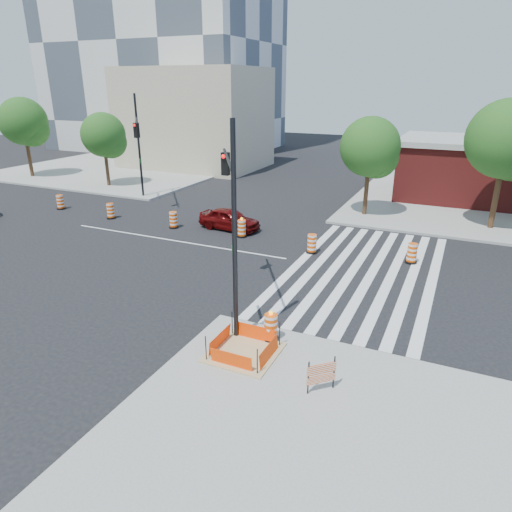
% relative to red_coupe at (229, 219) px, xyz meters
% --- Properties ---
extents(ground, '(120.00, 120.00, 0.00)m').
position_rel_red_coupe_xyz_m(ground, '(-1.97, -3.24, -0.66)').
color(ground, black).
rests_on(ground, ground).
extents(sidewalk_ne, '(22.00, 22.00, 0.15)m').
position_rel_red_coupe_xyz_m(sidewalk_ne, '(16.03, 14.76, -0.59)').
color(sidewalk_ne, gray).
rests_on(sidewalk_ne, ground).
extents(sidewalk_nw, '(22.00, 22.00, 0.15)m').
position_rel_red_coupe_xyz_m(sidewalk_nw, '(-19.97, 14.76, -0.59)').
color(sidewalk_nw, gray).
rests_on(sidewalk_nw, ground).
extents(crosswalk_east, '(6.75, 13.50, 0.01)m').
position_rel_red_coupe_xyz_m(crosswalk_east, '(8.98, -3.24, -0.66)').
color(crosswalk_east, silver).
rests_on(crosswalk_east, ground).
extents(lane_centerline, '(14.00, 0.12, 0.01)m').
position_rel_red_coupe_xyz_m(lane_centerline, '(-1.97, -3.24, -0.66)').
color(lane_centerline, silver).
rests_on(lane_centerline, ground).
extents(excavation_pit, '(2.20, 2.20, 0.90)m').
position_rel_red_coupe_xyz_m(excavation_pit, '(7.03, -12.24, -0.44)').
color(excavation_pit, tan).
rests_on(excavation_pit, ground).
extents(beige_midrise, '(14.00, 10.00, 10.00)m').
position_rel_red_coupe_xyz_m(beige_midrise, '(-13.97, 18.76, 4.34)').
color(beige_midrise, tan).
rests_on(beige_midrise, ground).
extents(red_coupe, '(4.02, 1.94, 1.32)m').
position_rel_red_coupe_xyz_m(red_coupe, '(0.00, 0.00, 0.00)').
color(red_coupe, '#4F0607').
rests_on(red_coupe, ground).
extents(signal_pole_se, '(3.03, 4.84, 7.39)m').
position_rel_red_coupe_xyz_m(signal_pole_se, '(5.50, -10.07, 3.88)').
color(signal_pole_se, black).
rests_on(signal_pole_se, ground).
extents(signal_pole_nw, '(3.68, 4.63, 7.65)m').
position_rel_red_coupe_xyz_m(signal_pole_nw, '(-9.20, 3.36, 4.04)').
color(signal_pole_nw, black).
rests_on(signal_pole_nw, ground).
extents(pit_drum, '(0.57, 0.57, 1.12)m').
position_rel_red_coupe_xyz_m(pit_drum, '(7.50, -11.11, -0.05)').
color(pit_drum, black).
rests_on(pit_drum, ground).
extents(barricade, '(0.69, 0.66, 1.07)m').
position_rel_red_coupe_xyz_m(barricade, '(9.91, -13.08, 0.08)').
color(barricade, '#E54C04').
rests_on(barricade, ground).
extents(tree_north_a, '(4.32, 4.32, 7.35)m').
position_rel_red_coupe_xyz_m(tree_north_a, '(-24.87, 6.74, 4.27)').
color(tree_north_a, '#382314').
rests_on(tree_north_a, ground).
extents(tree_north_b, '(3.68, 3.68, 6.26)m').
position_rel_red_coupe_xyz_m(tree_north_b, '(-15.33, 6.57, 3.54)').
color(tree_north_b, '#382314').
rests_on(tree_north_b, ground).
extents(tree_north_c, '(3.86, 3.86, 6.57)m').
position_rel_red_coupe_xyz_m(tree_north_c, '(6.95, 6.57, 3.75)').
color(tree_north_c, '#382314').
rests_on(tree_north_c, ground).
extents(tree_north_d, '(4.57, 4.57, 7.76)m').
position_rel_red_coupe_xyz_m(tree_north_d, '(14.70, 6.76, 4.55)').
color(tree_north_d, '#382314').
rests_on(tree_north_d, ground).
extents(median_drum_0, '(0.60, 0.60, 1.02)m').
position_rel_red_coupe_xyz_m(median_drum_0, '(-13.30, -0.78, -0.18)').
color(median_drum_0, black).
rests_on(median_drum_0, ground).
extents(median_drum_1, '(0.60, 0.60, 1.02)m').
position_rel_red_coupe_xyz_m(median_drum_1, '(-8.35, -1.16, -0.18)').
color(median_drum_1, black).
rests_on(median_drum_1, ground).
extents(median_drum_2, '(0.60, 0.60, 1.02)m').
position_rel_red_coupe_xyz_m(median_drum_2, '(-3.33, -1.17, -0.18)').
color(median_drum_2, black).
rests_on(median_drum_2, ground).
extents(median_drum_3, '(0.60, 0.60, 1.18)m').
position_rel_red_coupe_xyz_m(median_drum_3, '(1.33, -0.98, -0.17)').
color(median_drum_3, black).
rests_on(median_drum_3, ground).
extents(median_drum_4, '(0.60, 0.60, 1.02)m').
position_rel_red_coupe_xyz_m(median_drum_4, '(5.93, -1.84, -0.18)').
color(median_drum_4, black).
rests_on(median_drum_4, ground).
extents(median_drum_5, '(0.60, 0.60, 1.02)m').
position_rel_red_coupe_xyz_m(median_drum_5, '(10.94, -1.11, -0.18)').
color(median_drum_5, black).
rests_on(median_drum_5, ground).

